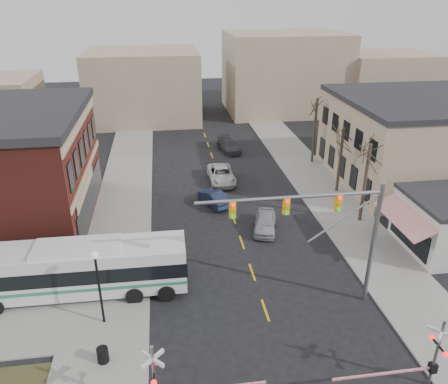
% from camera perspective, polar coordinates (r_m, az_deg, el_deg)
% --- Properties ---
extents(ground, '(160.00, 160.00, 0.00)m').
position_cam_1_polar(ground, '(26.30, 6.44, -17.87)').
color(ground, black).
rests_on(ground, ground).
extents(sidewalk_west, '(5.00, 60.00, 0.12)m').
position_cam_1_polar(sidewalk_west, '(42.66, -12.79, -0.38)').
color(sidewalk_west, gray).
rests_on(sidewalk_west, ground).
extents(sidewalk_east, '(5.00, 60.00, 0.12)m').
position_cam_1_polar(sidewalk_east, '(45.04, 12.00, 1.08)').
color(sidewalk_east, gray).
rests_on(sidewalk_east, ground).
extents(tan_building, '(20.30, 15.30, 8.50)m').
position_cam_1_polar(tan_building, '(49.29, 26.34, 6.30)').
color(tan_building, tan).
rests_on(tan_building, ground).
extents(tree_east_a, '(0.28, 0.28, 6.75)m').
position_cam_1_polar(tree_east_a, '(37.37, 17.92, 1.09)').
color(tree_east_a, '#382B21').
rests_on(tree_east_a, sidewalk_east).
extents(tree_east_b, '(0.28, 0.28, 6.30)m').
position_cam_1_polar(tree_east_b, '(42.61, 14.91, 4.05)').
color(tree_east_b, '#382B21').
rests_on(tree_east_b, sidewalk_east).
extents(tree_east_c, '(0.28, 0.28, 7.20)m').
position_cam_1_polar(tree_east_c, '(49.59, 11.74, 7.83)').
color(tree_east_c, '#382B21').
rests_on(tree_east_c, sidewalk_east).
extents(transit_bus, '(13.26, 3.06, 3.41)m').
position_cam_1_polar(transit_bus, '(29.22, -18.24, -9.47)').
color(transit_bus, silver).
rests_on(transit_bus, ground).
extents(traffic_signal_mast, '(10.70, 0.30, 8.00)m').
position_cam_1_polar(traffic_signal_mast, '(25.62, 13.57, -3.85)').
color(traffic_signal_mast, gray).
rests_on(traffic_signal_mast, ground).
extents(rr_crossing_west, '(5.60, 1.36, 4.00)m').
position_cam_1_polar(rr_crossing_west, '(21.36, -7.80, -23.18)').
color(rr_crossing_west, gray).
rests_on(rr_crossing_west, ground).
extents(rr_crossing_east, '(5.60, 1.36, 4.00)m').
position_cam_1_polar(rr_crossing_east, '(24.24, 25.09, -18.74)').
color(rr_crossing_east, gray).
rests_on(rr_crossing_east, ground).
extents(street_lamp, '(0.44, 0.44, 4.82)m').
position_cam_1_polar(street_lamp, '(25.57, -16.22, -10.19)').
color(street_lamp, black).
rests_on(street_lamp, sidewalk_west).
extents(trash_bin, '(0.60, 0.60, 0.86)m').
position_cam_1_polar(trash_bin, '(25.02, -15.55, -19.81)').
color(trash_bin, black).
rests_on(trash_bin, sidewalk_west).
extents(car_a, '(2.75, 4.51, 1.43)m').
position_cam_1_polar(car_a, '(35.59, 5.39, -3.94)').
color(car_a, '#99989D').
rests_on(car_a, ground).
extents(car_b, '(2.85, 4.28, 1.33)m').
position_cam_1_polar(car_b, '(39.59, -1.35, -0.79)').
color(car_b, '#17203B').
rests_on(car_b, ground).
extents(car_c, '(2.53, 5.40, 1.49)m').
position_cam_1_polar(car_c, '(44.44, -0.35, 2.28)').
color(car_c, silver).
rests_on(car_c, ground).
extents(car_d, '(2.78, 5.12, 1.41)m').
position_cam_1_polar(car_d, '(53.24, 0.66, 6.11)').
color(car_d, '#3E3E42').
rests_on(car_d, ground).
extents(pedestrian_near, '(0.61, 0.76, 1.82)m').
position_cam_1_polar(pedestrian_near, '(28.56, -13.41, -11.86)').
color(pedestrian_near, '#4F433F').
rests_on(pedestrian_near, sidewalk_west).
extents(pedestrian_far, '(0.91, 0.84, 1.51)m').
position_cam_1_polar(pedestrian_far, '(31.52, -17.99, -8.99)').
color(pedestrian_far, '#2D3650').
rests_on(pedestrian_far, sidewalk_west).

